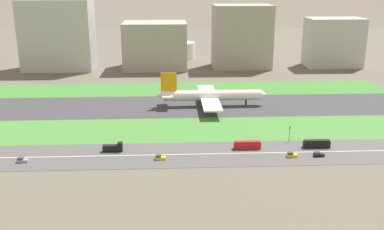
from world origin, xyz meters
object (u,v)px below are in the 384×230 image
at_px(airliner, 210,95).
at_px(office_tower, 242,37).
at_px(car_3, 292,155).
at_px(truck_0, 113,148).
at_px(car_2, 160,158).
at_px(fuel_tank_centre, 181,50).
at_px(cargo_warehouse, 333,42).
at_px(fuel_tank_west, 150,49).
at_px(bus_1, 317,144).
at_px(terminal_building, 58,35).
at_px(hangar_building, 155,45).
at_px(car_0, 22,160).
at_px(traffic_light, 290,133).
at_px(car_5, 318,154).
at_px(bus_0, 247,145).

bearing_deg(airliner, office_tower, 72.49).
distance_m(car_3, truck_0, 75.26).
distance_m(car_2, fuel_tank_centre, 237.57).
relative_size(cargo_warehouse, fuel_tank_west, 2.32).
xyz_separation_m(bus_1, terminal_building, (-152.08, 182.00, 25.68)).
height_order(truck_0, hangar_building, hangar_building).
relative_size(airliner, car_0, 14.77).
distance_m(car_3, traffic_light, 18.67).
xyz_separation_m(traffic_light, fuel_tank_centre, (-43.11, 219.01, 2.92)).
bearing_deg(car_3, car_2, 0.00).
bearing_deg(truck_0, terminal_building, 109.31).
bearing_deg(terminal_building, car_5, -52.06).
bearing_deg(traffic_light, truck_0, -174.17).
height_order(car_3, fuel_tank_centre, fuel_tank_centre).
xyz_separation_m(car_0, traffic_light, (113.67, 17.99, 3.37)).
xyz_separation_m(truck_0, fuel_tank_centre, (35.15, 227.00, 5.54)).
relative_size(car_0, fuel_tank_west, 0.23).
relative_size(car_2, office_tower, 0.09).
xyz_separation_m(car_3, terminal_building, (-138.38, 192.00, 26.58)).
relative_size(traffic_light, hangar_building, 0.14).
distance_m(bus_0, terminal_building, 220.35).
height_order(bus_1, car_0, bus_1).
relative_size(bus_1, terminal_building, 0.21).
relative_size(bus_1, truck_0, 1.38).
height_order(traffic_light, terminal_building, terminal_building).
xyz_separation_m(terminal_building, hangar_building, (76.74, 0.00, -8.98)).
bearing_deg(car_3, bus_1, -143.89).
height_order(car_2, office_tower, office_tower).
distance_m(car_2, fuel_tank_west, 237.50).
bearing_deg(bus_1, office_tower, 91.60).
distance_m(airliner, car_5, 87.21).
bearing_deg(car_3, terminal_building, -54.22).
bearing_deg(airliner, fuel_tank_centre, 94.34).
xyz_separation_m(car_5, car_0, (-121.28, 0.00, 0.00)).
bearing_deg(truck_0, traffic_light, 5.83).
bearing_deg(truck_0, office_tower, 65.43).
xyz_separation_m(airliner, office_tower, (35.96, 114.00, 18.91)).
height_order(truck_0, fuel_tank_west, fuel_tank_west).
distance_m(traffic_light, fuel_tank_west, 230.44).
xyz_separation_m(hangar_building, fuel_tank_west, (-6.25, 45.00, -9.98)).
xyz_separation_m(car_5, fuel_tank_west, (-79.18, 237.00, 7.61)).
xyz_separation_m(airliner, bus_1, (41.06, -68.00, -4.41)).
relative_size(car_5, car_0, 1.00).
bearing_deg(cargo_warehouse, car_3, -113.85).
height_order(hangar_building, fuel_tank_west, hangar_building).
bearing_deg(fuel_tank_west, bus_0, -77.33).
bearing_deg(terminal_building, fuel_tank_west, 32.55).
bearing_deg(airliner, car_3, -70.67).
bearing_deg(bus_0, hangar_building, 103.83).
bearing_deg(car_5, fuel_tank_centre, -77.92).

